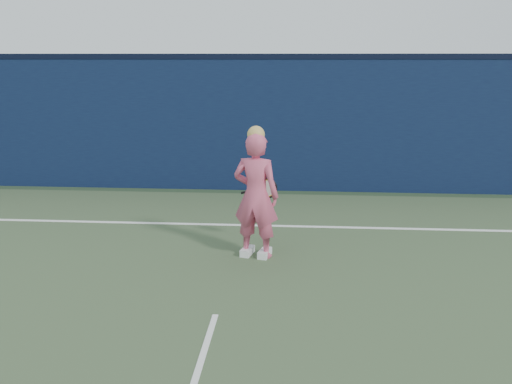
{
  "coord_description": "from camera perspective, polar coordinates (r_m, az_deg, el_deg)",
  "views": [
    {
      "loc": [
        0.77,
        -3.97,
        2.56
      ],
      "look_at": [
        0.29,
        2.72,
        0.87
      ],
      "focal_mm": 38.0,
      "sensor_mm": 36.0,
      "label": 1
    }
  ],
  "objects": [
    {
      "name": "ground",
      "position": [
        4.78,
        -6.11,
        -18.26
      ],
      "size": [
        80.0,
        80.0,
        0.0
      ],
      "primitive_type": "plane",
      "color": "#2A3C25",
      "rests_on": "ground"
    },
    {
      "name": "backstop_wall",
      "position": [
        10.58,
        -0.06,
        7.03
      ],
      "size": [
        24.0,
        0.4,
        2.5
      ],
      "primitive_type": "cube",
      "color": "#0C1636",
      "rests_on": "ground"
    },
    {
      "name": "wall_cap",
      "position": [
        10.5,
        -0.06,
        14.09
      ],
      "size": [
        24.0,
        0.42,
        0.1
      ],
      "primitive_type": "cube",
      "color": "black",
      "rests_on": "backstop_wall"
    },
    {
      "name": "player",
      "position": [
        6.92,
        0.0,
        -0.34
      ],
      "size": [
        0.67,
        0.52,
        1.72
      ],
      "rotation": [
        0.0,
        0.0,
        2.9
      ],
      "color": "#D95476",
      "rests_on": "ground"
    },
    {
      "name": "racket",
      "position": [
        7.32,
        0.96,
        0.36
      ],
      "size": [
        0.51,
        0.2,
        0.29
      ],
      "rotation": [
        0.0,
        0.0,
        -0.41
      ],
      "color": "black",
      "rests_on": "ground"
    }
  ]
}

